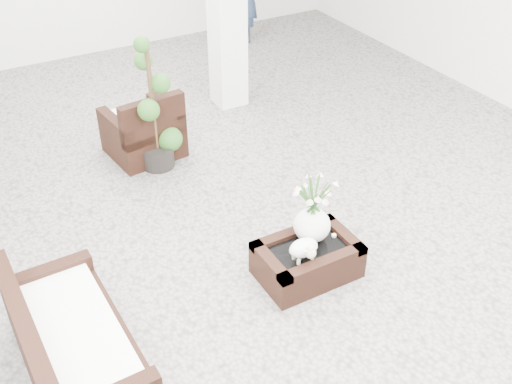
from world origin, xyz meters
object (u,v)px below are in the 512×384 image
topiary (152,106)px  loveseat (75,338)px  coffee_table (307,261)px  armchair (142,122)px

topiary → loveseat: bearing=-123.0°
coffee_table → topiary: 2.56m
armchair → topiary: topiary is taller
coffee_table → topiary: topiary is taller
loveseat → topiary: bearing=-34.7°
loveseat → topiary: size_ratio=0.98×
coffee_table → loveseat: loveseat is taller
coffee_table → armchair: 2.85m
loveseat → coffee_table: bearing=-88.7°
armchair → loveseat: armchair is taller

